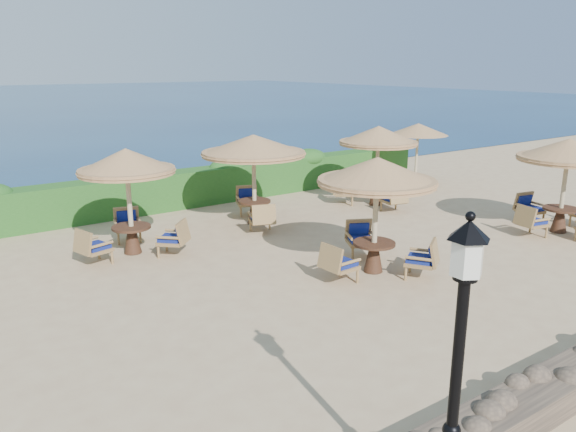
# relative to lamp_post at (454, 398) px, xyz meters

# --- Properties ---
(ground) EXTENTS (120.00, 120.00, 0.00)m
(ground) POSITION_rel_lamp_post_xyz_m (4.80, 6.80, -1.55)
(ground) COLOR tan
(ground) RESTS_ON ground
(hedge) EXTENTS (18.00, 0.90, 1.20)m
(hedge) POSITION_rel_lamp_post_xyz_m (4.80, 14.00, -0.95)
(hedge) COLOR #1B4B18
(hedge) RESTS_ON ground
(lamp_post) EXTENTS (0.44, 0.44, 3.31)m
(lamp_post) POSITION_rel_lamp_post_xyz_m (0.00, 0.00, 0.00)
(lamp_post) COLOR black
(lamp_post) RESTS_ON ground
(extra_parasol) EXTENTS (2.30, 2.30, 2.41)m
(extra_parasol) POSITION_rel_lamp_post_xyz_m (12.60, 12.00, 0.62)
(extra_parasol) COLOR #C0AF87
(extra_parasol) RESTS_ON ground
(cafe_set_0) EXTENTS (2.75, 2.77, 2.65)m
(cafe_set_0) POSITION_rel_lamp_post_xyz_m (4.57, 5.87, 0.33)
(cafe_set_0) COLOR #C0AF87
(cafe_set_0) RESTS_ON ground
(cafe_set_1) EXTENTS (2.88, 2.88, 2.65)m
(cafe_set_1) POSITION_rel_lamp_post_xyz_m (11.05, 5.17, 0.24)
(cafe_set_1) COLOR #C0AF87
(cafe_set_1) RESTS_ON ground
(cafe_set_2) EXTENTS (2.69, 2.67, 2.65)m
(cafe_set_2) POSITION_rel_lamp_post_xyz_m (0.51, 10.31, 0.24)
(cafe_set_2) COLOR #C0AF87
(cafe_set_2) RESTS_ON ground
(cafe_set_3) EXTENTS (3.06, 3.06, 2.65)m
(cafe_set_3) POSITION_rel_lamp_post_xyz_m (4.47, 10.87, 0.50)
(cafe_set_3) COLOR #C0AF87
(cafe_set_3) RESTS_ON ground
(cafe_set_4) EXTENTS (2.74, 2.74, 2.65)m
(cafe_set_4) POSITION_rel_lamp_post_xyz_m (9.03, 10.48, 0.31)
(cafe_set_4) COLOR #C0AF87
(cafe_set_4) RESTS_ON ground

